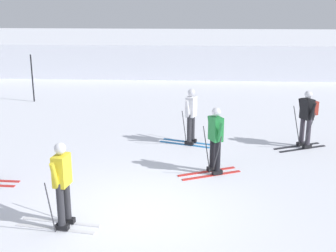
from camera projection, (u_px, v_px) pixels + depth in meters
ground_plane at (142, 211)px, 9.26m from camera, size 120.00×120.00×0.00m
far_snow_ridge at (178, 55)px, 27.33m from camera, size 80.00×7.23×1.88m
skier_black at (307, 116)px, 12.99m from camera, size 1.61×1.02×1.71m
skier_white at (191, 115)px, 13.28m from camera, size 1.63×0.95×1.71m
skier_yellow at (62, 183)px, 8.35m from camera, size 1.64×1.00×1.71m
skier_green at (215, 139)px, 11.01m from camera, size 1.61×1.01×1.71m
trail_marker_pole at (32, 78)px, 18.91m from camera, size 0.06×0.06×2.02m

